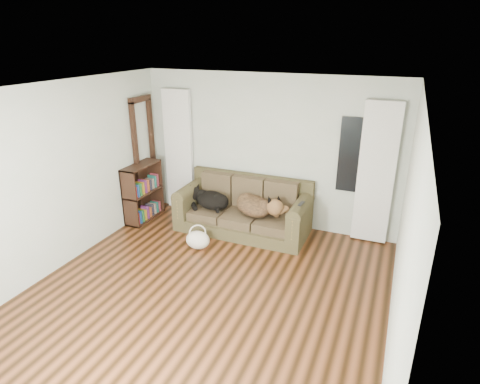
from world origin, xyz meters
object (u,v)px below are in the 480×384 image
at_px(dog_shepherd, 256,207).
at_px(tote_bag, 198,239).
at_px(bookshelf, 143,193).
at_px(dog_black_lab, 210,200).
at_px(sofa, 243,206).

xyz_separation_m(dog_shepherd, tote_bag, (-0.67, -0.83, -0.33)).
distance_m(tote_bag, bookshelf, 1.60).
bearing_deg(dog_black_lab, sofa, 26.17).
height_order(sofa, dog_black_lab, sofa).
bearing_deg(dog_shepherd, bookshelf, 41.45).
bearing_deg(dog_shepherd, sofa, 33.05).
xyz_separation_m(tote_bag, bookshelf, (-1.43, 0.62, 0.34)).
bearing_deg(sofa, dog_black_lab, -177.86).
distance_m(dog_black_lab, dog_shepherd, 0.86).
distance_m(sofa, tote_bag, 0.98).
distance_m(dog_shepherd, bookshelf, 2.11).
xyz_separation_m(sofa, dog_shepherd, (0.25, -0.01, 0.04)).
height_order(sofa, tote_bag, sofa).
xyz_separation_m(sofa, dog_black_lab, (-0.60, -0.02, 0.03)).
relative_size(dog_black_lab, bookshelf, 0.66).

